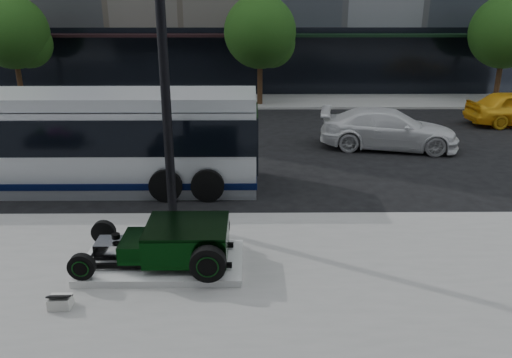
{
  "coord_description": "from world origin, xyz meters",
  "views": [
    {
      "loc": [
        0.52,
        -14.26,
        5.49
      ],
      "look_at": [
        0.64,
        -2.32,
        1.2
      ],
      "focal_mm": 35.0,
      "sensor_mm": 36.0,
      "label": 1
    }
  ],
  "objects_px": {
    "hot_rod": "(177,241)",
    "lamppost": "(165,84)",
    "transit_bus": "(59,140)",
    "white_sedan": "(389,129)"
  },
  "relations": [
    {
      "from": "hot_rod",
      "to": "lamppost",
      "type": "distance_m",
      "value": 3.73
    },
    {
      "from": "hot_rod",
      "to": "transit_bus",
      "type": "xyz_separation_m",
      "value": [
        -4.27,
        5.26,
        0.79
      ]
    },
    {
      "from": "hot_rod",
      "to": "transit_bus",
      "type": "height_order",
      "value": "transit_bus"
    },
    {
      "from": "transit_bus",
      "to": "white_sedan",
      "type": "xyz_separation_m",
      "value": [
        11.2,
        4.16,
        -0.72
      ]
    },
    {
      "from": "white_sedan",
      "to": "lamppost",
      "type": "bearing_deg",
      "value": 144.75
    },
    {
      "from": "transit_bus",
      "to": "white_sedan",
      "type": "height_order",
      "value": "transit_bus"
    },
    {
      "from": "hot_rod",
      "to": "white_sedan",
      "type": "bearing_deg",
      "value": 53.67
    },
    {
      "from": "white_sedan",
      "to": "hot_rod",
      "type": "bearing_deg",
      "value": 154.18
    },
    {
      "from": "lamppost",
      "to": "white_sedan",
      "type": "xyz_separation_m",
      "value": [
        7.37,
        7.18,
        -2.88
      ]
    },
    {
      "from": "lamppost",
      "to": "white_sedan",
      "type": "relative_size",
      "value": 1.45
    }
  ]
}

